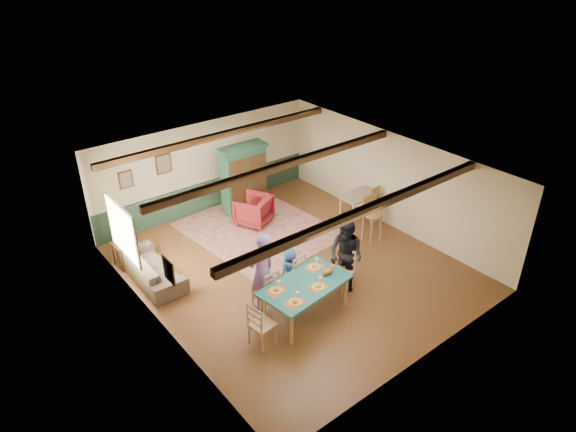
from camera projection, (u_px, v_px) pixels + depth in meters
floor at (292, 267)px, 12.80m from camera, size 8.00×8.00×0.00m
wall_back at (206, 167)px, 14.88m from camera, size 7.00×0.02×2.70m
wall_left at (156, 274)px, 10.24m from camera, size 0.02×8.00×2.70m
wall_right at (392, 181)px, 14.04m from camera, size 0.02×8.00×2.70m
ceiling at (293, 168)px, 11.48m from camera, size 7.00×8.00×0.02m
wainscot_back at (209, 195)px, 15.30m from camera, size 6.95×0.03×0.90m
ceiling_beam_front at (367, 209)px, 9.95m from camera, size 6.95×0.16×0.16m
ceiling_beam_mid at (282, 166)px, 11.80m from camera, size 6.95×0.16×0.16m
ceiling_beam_back at (222, 135)px, 13.58m from camera, size 6.95×0.16×0.16m
window_left at (122, 231)px, 11.32m from camera, size 0.06×1.60×1.30m
picture_left_wall at (169, 270)px, 9.65m from camera, size 0.04×0.42×0.52m
picture_back_a at (164, 164)px, 13.93m from camera, size 0.45×0.04×0.55m
picture_back_b at (126, 180)px, 13.41m from camera, size 0.38×0.04×0.48m
dining_table at (305, 299)px, 11.02m from camera, size 2.08×1.32×0.81m
dining_chair_far_left at (265, 289)px, 11.18m from camera, size 0.51×0.53×1.03m
dining_chair_far_right at (293, 272)px, 11.72m from camera, size 0.51×0.53×1.03m
dining_chair_end_left at (262, 323)px, 10.19m from camera, size 0.53×0.51×1.03m
dining_chair_end_right at (342, 271)px, 11.75m from camera, size 0.53×0.51×1.03m
person_man at (262, 271)px, 11.03m from camera, size 0.73×0.53×1.87m
person_woman at (346, 255)px, 11.63m from camera, size 0.78×0.95×1.79m
person_child at (290, 269)px, 11.76m from camera, size 0.57×0.41×1.09m
cat at (328, 271)px, 11.09m from camera, size 0.41×0.20×0.20m
place_setting_near_left at (295, 300)px, 10.26m from camera, size 0.47×0.38×0.11m
place_setting_near_center at (318, 285)px, 10.70m from camera, size 0.47×0.38×0.11m
place_setting_far_left at (276, 289)px, 10.59m from camera, size 0.47×0.38×0.11m
place_setting_far_right at (315, 265)px, 11.34m from camera, size 0.47×0.38×0.11m
area_rug at (258, 229)px, 14.40m from camera, size 3.66×4.23×0.01m
armoire at (244, 179)px, 14.97m from camera, size 1.44×0.60×2.02m
armchair at (254, 210)px, 14.54m from camera, size 1.21×1.22×0.83m
sofa at (152, 268)px, 12.22m from camera, size 0.87×2.18×0.63m
end_table at (126, 253)px, 12.73m from camera, size 0.58×0.58×0.66m
table_lamp at (122, 232)px, 12.43m from camera, size 0.36×0.36×0.60m
counter_table at (359, 209)px, 14.50m from camera, size 1.11×0.65×0.92m
bar_stool_left at (372, 220)px, 13.60m from camera, size 0.49×0.53×1.28m
bar_stool_right at (379, 207)px, 14.38m from camera, size 0.42×0.46×1.12m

